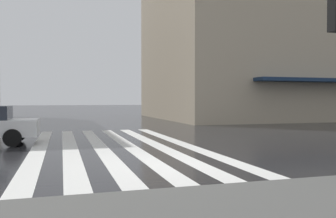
% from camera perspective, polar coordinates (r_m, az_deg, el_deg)
% --- Properties ---
extents(ground_plane, '(220.00, 220.00, 0.00)m').
position_cam_1_polar(ground_plane, '(9.23, 0.49, -8.67)').
color(ground_plane, black).
extents(zebra_crossing, '(13.00, 5.50, 0.01)m').
position_cam_1_polar(zebra_crossing, '(12.91, -8.70, -5.77)').
color(zebra_crossing, silver).
rests_on(zebra_crossing, ground_plane).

